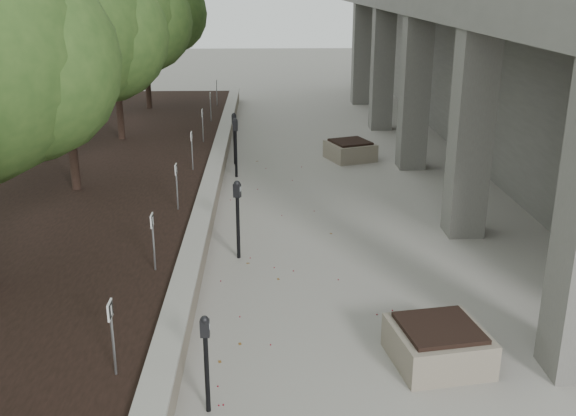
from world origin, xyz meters
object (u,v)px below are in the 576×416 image
object	(u,v)px
parking_meter_3	(238,220)
planter_front	(438,344)
parking_meter_2	(207,365)
planter_back	(350,150)
crabapple_tree_3	(64,66)
crabapple_tree_4	(114,44)
parking_meter_5	(236,148)
crabapple_tree_5	(144,32)
parking_meter_4	(234,139)

from	to	relation	value
parking_meter_3	planter_front	size ratio (longest dim) A/B	1.27
parking_meter_2	planter_back	size ratio (longest dim) A/B	1.08
crabapple_tree_3	planter_front	xyz separation A→B (m)	(6.51, -6.74, -2.85)
crabapple_tree_4	parking_meter_5	bearing A→B (deg)	-38.65
crabapple_tree_3	crabapple_tree_5	xyz separation A→B (m)	(0.00, 10.00, 0.00)
crabapple_tree_4	planter_front	size ratio (longest dim) A/B	4.65
parking_meter_3	parking_meter_5	xyz separation A→B (m)	(-0.25, 5.33, 0.03)
crabapple_tree_3	parking_meter_5	world-z (taller)	crabapple_tree_3
parking_meter_4	planter_back	distance (m)	3.31
parking_meter_3	planter_back	world-z (taller)	parking_meter_3
crabapple_tree_5	parking_meter_2	bearing A→B (deg)	-78.68
crabapple_tree_5	parking_meter_5	world-z (taller)	crabapple_tree_5
parking_meter_3	parking_meter_4	size ratio (longest dim) A/B	1.03
parking_meter_5	planter_back	xyz separation A→B (m)	(3.17, 1.66, -0.50)
crabapple_tree_5	parking_meter_2	world-z (taller)	crabapple_tree_5
parking_meter_2	parking_meter_3	size ratio (longest dim) A/B	0.85
crabapple_tree_4	planter_front	distance (m)	13.72
crabapple_tree_3	parking_meter_4	world-z (taller)	crabapple_tree_3
parking_meter_3	planter_front	world-z (taller)	parking_meter_3
crabapple_tree_4	planter_front	xyz separation A→B (m)	(6.51, -11.74, -2.85)
parking_meter_5	planter_front	distance (m)	9.45
parking_meter_3	crabapple_tree_4	bearing A→B (deg)	133.78
planter_back	parking_meter_4	bearing A→B (deg)	-172.75
crabapple_tree_4	parking_meter_4	bearing A→B (deg)	-24.40
crabapple_tree_3	planter_front	bearing A→B (deg)	-45.99
parking_meter_2	parking_meter_3	distance (m)	4.58
parking_meter_3	parking_meter_5	distance (m)	5.33
parking_meter_5	crabapple_tree_3	bearing A→B (deg)	-146.31
crabapple_tree_3	parking_meter_4	xyz separation A→B (m)	(3.40, 3.46, -2.40)
crabapple_tree_4	planter_front	world-z (taller)	crabapple_tree_4
crabapple_tree_3	crabapple_tree_4	size ratio (longest dim) A/B	1.00
parking_meter_2	parking_meter_5	distance (m)	9.91
crabapple_tree_4	planter_back	size ratio (longest dim) A/B	4.66
planter_front	planter_back	world-z (taller)	planter_front
crabapple_tree_5	planter_front	size ratio (longest dim) A/B	4.65
parking_meter_3	parking_meter_4	world-z (taller)	parking_meter_3
crabapple_tree_5	parking_meter_4	distance (m)	7.76
parking_meter_3	planter_back	bearing A→B (deg)	86.40
planter_front	crabapple_tree_4	bearing A→B (deg)	119.01
crabapple_tree_3	parking_meter_5	distance (m)	4.75
planter_back	planter_front	bearing A→B (deg)	-90.80
crabapple_tree_3	crabapple_tree_5	world-z (taller)	same
planter_front	crabapple_tree_5	bearing A→B (deg)	111.25
crabapple_tree_4	planter_back	distance (m)	7.33
crabapple_tree_4	parking_meter_4	world-z (taller)	crabapple_tree_4
parking_meter_2	planter_front	world-z (taller)	parking_meter_2
parking_meter_4	planter_back	world-z (taller)	parking_meter_4
parking_meter_3	parking_meter_5	bearing A→B (deg)	111.73
crabapple_tree_3	parking_meter_4	size ratio (longest dim) A/B	3.77
parking_meter_3	parking_meter_4	xyz separation A→B (m)	(-0.34, 6.58, -0.02)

